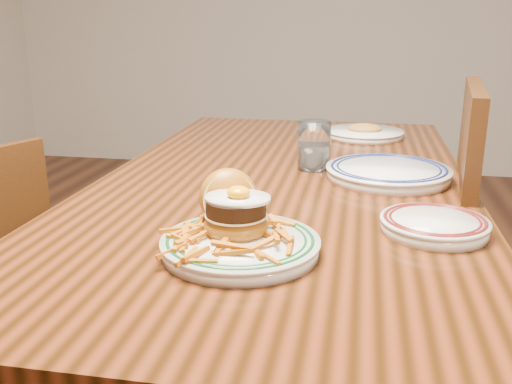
% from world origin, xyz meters
% --- Properties ---
extents(table, '(0.85, 1.60, 0.75)m').
position_xyz_m(table, '(0.00, 0.00, 0.66)').
color(table, black).
rests_on(table, floor).
extents(chair_right, '(0.51, 0.51, 0.97)m').
position_xyz_m(chair_right, '(0.55, 0.07, 0.52)').
color(chair_right, '#3A1E0C').
rests_on(chair_right, floor).
extents(main_plate, '(0.26, 0.27, 0.12)m').
position_xyz_m(main_plate, '(-0.01, -0.44, 0.78)').
color(main_plate, silver).
rests_on(main_plate, table).
extents(side_plate, '(0.19, 0.19, 0.03)m').
position_xyz_m(side_plate, '(0.31, -0.30, 0.77)').
color(side_plate, silver).
rests_on(side_plate, table).
extents(rear_plate, '(0.29, 0.29, 0.03)m').
position_xyz_m(rear_plate, '(0.24, 0.04, 0.77)').
color(rear_plate, silver).
rests_on(rear_plate, table).
extents(water_glass, '(0.08, 0.08, 0.12)m').
position_xyz_m(water_glass, '(0.06, 0.10, 0.80)').
color(water_glass, white).
rests_on(water_glass, table).
extents(far_plate, '(0.24, 0.24, 0.04)m').
position_xyz_m(far_plate, '(0.18, 0.53, 0.76)').
color(far_plate, silver).
rests_on(far_plate, table).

